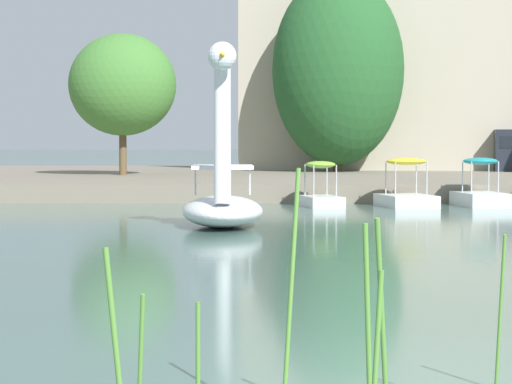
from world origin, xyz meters
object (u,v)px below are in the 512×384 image
(pedal_boat_teal, at_px, (480,193))
(pedal_boat_yellow, at_px, (406,192))
(pedal_boat_lime, at_px, (320,191))
(swan_boat, at_px, (223,196))
(tree_broadleaf_behind_dock, at_px, (122,85))
(tree_willow_near_path, at_px, (338,70))

(pedal_boat_teal, relative_size, pedal_boat_yellow, 0.97)
(pedal_boat_teal, height_order, pedal_boat_lime, pedal_boat_teal)
(swan_boat, distance_m, tree_broadleaf_behind_dock, 18.27)
(pedal_boat_teal, bearing_deg, tree_broadleaf_behind_dock, 139.41)
(pedal_boat_lime, bearing_deg, pedal_boat_yellow, -0.75)
(swan_boat, bearing_deg, pedal_boat_teal, 47.04)
(pedal_boat_lime, distance_m, tree_broadleaf_behind_dock, 13.02)
(pedal_boat_teal, relative_size, pedal_boat_lime, 1.16)
(pedal_boat_teal, xyz_separation_m, tree_broadleaf_behind_dock, (-11.64, 9.97, 3.62))
(pedal_boat_teal, distance_m, tree_broadleaf_behind_dock, 15.75)
(pedal_boat_teal, bearing_deg, pedal_boat_yellow, -170.74)
(pedal_boat_lime, height_order, tree_willow_near_path, tree_willow_near_path)
(tree_broadleaf_behind_dock, bearing_deg, pedal_boat_lime, -55.22)
(pedal_boat_yellow, bearing_deg, pedal_boat_lime, 179.25)
(pedal_boat_teal, bearing_deg, swan_boat, -132.96)
(swan_boat, xyz_separation_m, tree_willow_near_path, (3.65, 22.29, 4.28))
(tree_broadleaf_behind_dock, bearing_deg, tree_willow_near_path, 30.49)
(tree_broadleaf_behind_dock, height_order, tree_willow_near_path, tree_willow_near_path)
(pedal_boat_lime, distance_m, tree_willow_near_path, 15.98)
(pedal_boat_yellow, relative_size, tree_broadleaf_behind_dock, 0.42)
(pedal_boat_yellow, bearing_deg, tree_broadleaf_behind_dock, 132.71)
(pedal_boat_teal, xyz_separation_m, tree_willow_near_path, (-3.17, 14.96, 4.55))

